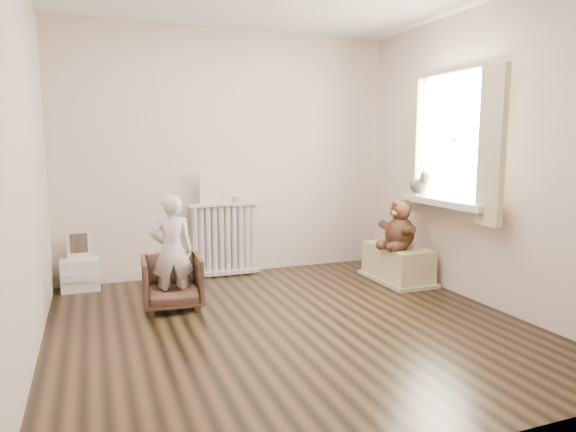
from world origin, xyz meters
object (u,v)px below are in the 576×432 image
object	(u,v)px
toy_vanity	(80,262)
child	(172,251)
armchair	(172,282)
plush_cat	(420,185)
teddy_bear	(400,218)
toy_bench	(398,262)
radiator	(225,240)

from	to	relation	value
toy_vanity	child	xyz separation A→B (m)	(0.75, -0.92, 0.23)
armchair	plush_cat	world-z (taller)	plush_cat
toy_vanity	teddy_bear	size ratio (longest dim) A/B	1.13
toy_bench	teddy_bear	bearing A→B (deg)	-116.83
plush_cat	armchair	bearing A→B (deg)	-157.75
child	teddy_bear	distance (m)	2.27
armchair	toy_bench	distance (m)	2.32
child	teddy_bear	bearing A→B (deg)	-176.38
toy_bench	toy_vanity	bearing A→B (deg)	165.33
armchair	child	size ratio (longest dim) A/B	0.52
radiator	armchair	world-z (taller)	radiator
teddy_bear	plush_cat	world-z (taller)	plush_cat
radiator	toy_bench	xyz separation A→B (m)	(1.62, -0.83, -0.19)
radiator	plush_cat	distance (m)	2.11
child	toy_bench	world-z (taller)	child
armchair	toy_bench	xyz separation A→B (m)	(2.32, 0.07, -0.03)
armchair	toy_bench	size ratio (longest dim) A/B	0.65
radiator	toy_bench	distance (m)	1.84
radiator	plush_cat	xyz separation A→B (m)	(1.76, -0.98, 0.61)
child	radiator	bearing A→B (deg)	-122.72
toy_bench	plush_cat	distance (m)	0.83
radiator	child	xyz separation A→B (m)	(-0.69, -0.95, 0.12)
child	plush_cat	world-z (taller)	plush_cat
armchair	radiator	bearing A→B (deg)	55.80
toy_vanity	child	world-z (taller)	child
plush_cat	toy_bench	bearing A→B (deg)	157.83
radiator	toy_bench	world-z (taller)	radiator
radiator	armchair	bearing A→B (deg)	-127.52
toy_vanity	child	distance (m)	1.21
radiator	toy_bench	bearing A→B (deg)	-27.18
toy_bench	radiator	bearing A→B (deg)	152.82
teddy_bear	plush_cat	xyz separation A→B (m)	(0.19, -0.04, 0.33)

